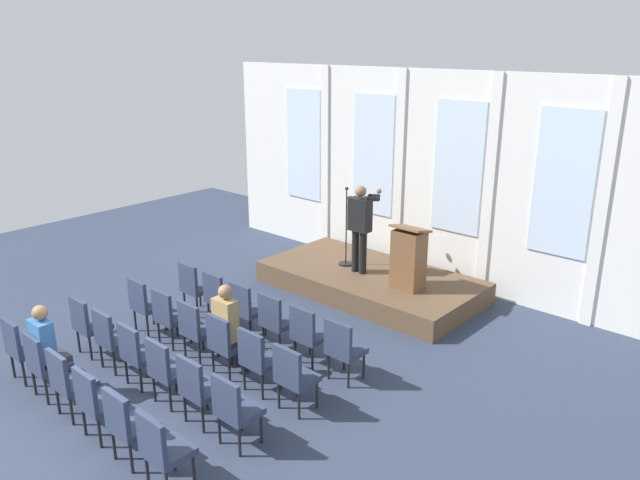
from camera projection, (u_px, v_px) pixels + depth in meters
name	position (u px, v px, depth m)	size (l,w,h in m)	color
ground_plane	(99.00, 421.00, 7.78)	(18.16, 18.16, 0.00)	#2D384C
rear_partition	(416.00, 175.00, 12.05)	(9.78, 0.14, 4.08)	silver
stage_platform	(370.00, 282.00, 11.70)	(4.10, 2.11, 0.40)	brown
speaker	(360.00, 223.00, 11.34)	(0.52, 0.69, 1.67)	black
mic_stand	(346.00, 248.00, 11.92)	(0.28, 0.28, 1.56)	black
lectern	(408.00, 258.00, 10.74)	(0.60, 0.48, 1.16)	brown
chair_r0_c0	(194.00, 285.00, 10.66)	(0.46, 0.44, 0.94)	black
chair_r0_c1	(219.00, 295.00, 10.23)	(0.46, 0.44, 0.94)	black
chair_r0_c2	(246.00, 306.00, 9.80)	(0.46, 0.44, 0.94)	black
chair_r0_c3	(275.00, 319.00, 9.38)	(0.46, 0.44, 0.94)	black
chair_r0_c4	(307.00, 332.00, 8.95)	(0.46, 0.44, 0.94)	black
chair_r0_c5	(343.00, 347.00, 8.52)	(0.46, 0.44, 0.94)	black
chair_r1_c0	(144.00, 302.00, 9.96)	(0.46, 0.44, 0.94)	black
chair_r1_c1	(169.00, 314.00, 9.53)	(0.46, 0.44, 0.94)	black
chair_r1_c2	(196.00, 327.00, 9.10)	(0.46, 0.44, 0.94)	black
chair_r1_c3	(225.00, 341.00, 8.68)	(0.46, 0.44, 0.94)	black
audience_r1_c3	(229.00, 325.00, 8.66)	(0.36, 0.39, 1.38)	#2D2D33
chair_r1_c4	(257.00, 357.00, 8.25)	(0.46, 0.44, 0.94)	black
chair_r1_c5	(293.00, 374.00, 7.82)	(0.46, 0.44, 0.94)	black
chair_r2_c0	(88.00, 322.00, 9.26)	(0.46, 0.44, 0.94)	black
chair_r2_c1	(111.00, 336.00, 8.83)	(0.46, 0.44, 0.94)	black
chair_r2_c2	(137.00, 351.00, 8.41)	(0.46, 0.44, 0.94)	black
chair_r2_c3	(166.00, 368.00, 7.98)	(0.46, 0.44, 0.94)	black
chair_r2_c4	(198.00, 386.00, 7.55)	(0.46, 0.44, 0.94)	black
chair_r2_c5	(234.00, 407.00, 7.13)	(0.46, 0.44, 0.94)	black
chair_r3_c0	(21.00, 345.00, 8.56)	(0.46, 0.44, 0.94)	black
chair_r3_c1	(44.00, 361.00, 8.13)	(0.46, 0.44, 0.94)	black
audience_r3_c1	(48.00, 346.00, 8.13)	(0.36, 0.39, 1.33)	#2D2D33
chair_r3_c2	(68.00, 379.00, 7.71)	(0.46, 0.44, 0.94)	black
chair_r3_c3	(96.00, 399.00, 7.28)	(0.46, 0.44, 0.94)	black
chair_r3_c4	(127.00, 422.00, 6.85)	(0.46, 0.44, 0.94)	black
chair_r3_c5	(162.00, 447.00, 6.43)	(0.46, 0.44, 0.94)	black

